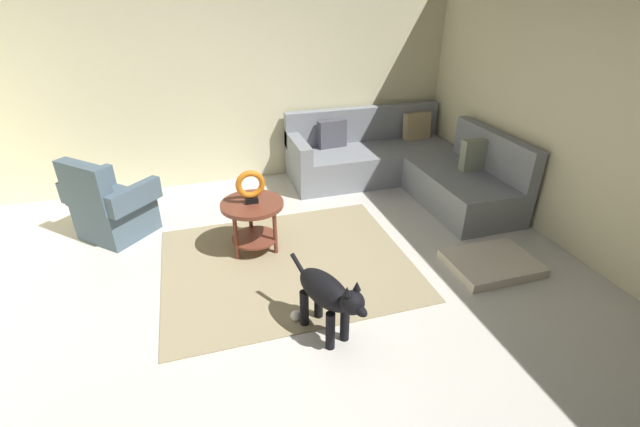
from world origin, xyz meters
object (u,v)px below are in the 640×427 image
armchair (111,208)px  dog_toy_rope (310,279)px  torus_sculpture (250,186)px  side_table (253,214)px  dog_bed_mat (492,263)px  dog_toy_ball (296,316)px  sectional_couch (402,165)px  dog (328,295)px

armchair → dog_toy_rope: 2.25m
armchair → torus_sculpture: (1.36, -0.73, 0.39)m
armchair → side_table: size_ratio=1.65×
dog_bed_mat → dog_toy_ball: bearing=-175.2°
dog_toy_ball → dog_toy_rope: 0.52m
sectional_couch → dog: 2.92m
side_table → dog_bed_mat: bearing=-24.3°
sectional_couch → dog_toy_ball: (-1.95, -2.10, -0.25)m
sectional_couch → dog_bed_mat: sectional_couch is taller
armchair → dog_toy_rope: size_ratio=5.19×
armchair → dog_bed_mat: bearing=18.6°
armchair → dog: armchair is taller
dog_bed_mat → torus_sculpture: bearing=155.7°
armchair → dog: size_ratio=1.23×
dog_bed_mat → dog_toy_ball: size_ratio=9.52×
dog → dog_toy_rope: dog is taller
armchair → dog_toy_rope: (1.75, -1.38, -0.30)m
dog → sectional_couch: bearing=-148.9°
sectional_couch → side_table: size_ratio=3.75×
dog_bed_mat → dog_toy_ball: 1.95m
sectional_couch → armchair: size_ratio=2.27×
dog_toy_ball → sectional_couch: bearing=47.1°
dog_toy_rope → sectional_couch: bearing=44.0°
dog_bed_mat → armchair: bearing=154.1°
side_table → sectional_couch: bearing=25.5°
dog_bed_mat → dog_toy_rope: (-1.69, 0.29, -0.02)m
side_table → dog: 1.37m
side_table → dog_toy_ball: bearing=-82.9°
dog → dog_toy_ball: (-0.19, 0.23, -0.34)m
side_table → torus_sculpture: torus_sculpture is taller
side_table → dog_toy_rope: side_table is taller
dog_bed_mat → dog: dog is taller
armchair → dog_toy_ball: size_ratio=11.79×
torus_sculpture → dog_toy_ball: 1.30m
sectional_couch → dog: sectional_couch is taller
dog → dog_toy_ball: bearing=-71.6°
armchair → dog_toy_ball: bearing=-6.2°
sectional_couch → side_table: 2.32m
sectional_couch → torus_sculpture: bearing=-154.5°
side_table → torus_sculpture: size_ratio=1.84×
torus_sculpture → side_table: bearing=93.6°
dog → dog_toy_rope: (0.05, 0.68, -0.35)m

